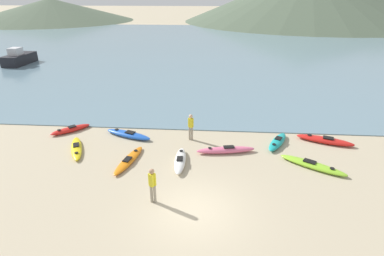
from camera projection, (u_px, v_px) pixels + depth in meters
name	position (u px, v px, depth m)	size (l,w,h in m)	color
ground_plane	(194.00, 210.00, 13.06)	(400.00, 400.00, 0.00)	tan
bay_water	(211.00, 46.00, 52.25)	(160.00, 70.00, 0.06)	slate
far_hill_left	(51.00, 10.00, 95.42)	(51.43, 51.43, 6.79)	#4C5B47
far_hill_midright	(384.00, 1.00, 96.14)	(70.69, 70.69, 11.57)	#4C5B47
kayak_on_sand_0	(325.00, 140.00, 18.84)	(3.47, 1.87, 0.40)	red
kayak_on_sand_1	(129.00, 160.00, 16.73)	(1.26, 3.31, 0.29)	orange
kayak_on_sand_2	(128.00, 134.00, 19.61)	(3.40, 1.88, 0.39)	blue
kayak_on_sand_3	(226.00, 150.00, 17.66)	(3.52, 1.16, 0.41)	#E5668C
kayak_on_sand_4	(77.00, 148.00, 17.95)	(1.84, 3.07, 0.32)	yellow
kayak_on_sand_5	(313.00, 165.00, 16.19)	(3.38, 2.49, 0.35)	#8CCC2D
kayak_on_sand_6	(180.00, 160.00, 16.57)	(0.69, 2.79, 0.41)	white
kayak_on_sand_7	(277.00, 142.00, 18.65)	(1.86, 2.78, 0.38)	teal
kayak_on_sand_8	(70.00, 129.00, 20.34)	(2.39, 2.27, 0.37)	red
person_near_foreground	(152.00, 183.00, 13.18)	(0.35, 0.30, 1.75)	gray
person_near_waterline	(191.00, 125.00, 18.89)	(0.35, 0.29, 1.75)	gray
moored_boat_0	(19.00, 58.00, 38.74)	(2.29, 4.75, 2.16)	black
moored_boat_2	(341.00, 30.00, 67.19)	(3.69, 4.24, 2.25)	black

